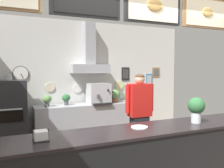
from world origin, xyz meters
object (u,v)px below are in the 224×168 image
potted_oregano (47,100)px  condiment_plate (139,127)px  espresso_machine (99,94)px  napkin_holder (41,136)px  potted_sage (128,96)px  basil_vase (196,108)px  potted_thyme (115,95)px  shop_worker (139,116)px  pizza_oven (9,119)px  potted_rosemary (66,98)px

potted_oregano → condiment_plate: 2.66m
espresso_machine → napkin_holder: (-1.57, -2.60, -0.09)m
potted_sage → basil_vase: basil_vase is taller
potted_thyme → potted_oregano: bearing=-178.1°
espresso_machine → potted_sage: size_ratio=2.23×
potted_thyme → basil_vase: bearing=-92.2°
napkin_holder → basil_vase: (1.90, -0.05, 0.14)m
shop_worker → potted_sage: 1.44m
pizza_oven → potted_thyme: (2.29, 0.20, 0.34)m
espresso_machine → potted_sage: 0.76m
potted_rosemary → condiment_plate: (0.27, -2.63, -0.04)m
potted_oregano → condiment_plate: size_ratio=1.23×
basil_vase → condiment_plate: bearing=174.2°
shop_worker → pizza_oven: bearing=-28.6°
condiment_plate → potted_oregano: bearing=104.8°
potted_oregano → condiment_plate: potted_oregano is taller
potted_rosemary → basil_vase: (1.06, -2.71, 0.13)m
shop_worker → condiment_plate: bearing=60.3°
potted_sage → condiment_plate: potted_sage is taller
pizza_oven → basil_vase: (2.19, -2.50, 0.45)m
napkin_holder → potted_rosemary: bearing=72.3°
shop_worker → basil_vase: bearing=93.9°
potted_rosemary → pizza_oven: bearing=-169.5°
basil_vase → espresso_machine: bearing=97.2°
shop_worker → potted_rosemary: shop_worker is taller
pizza_oven → shop_worker: size_ratio=0.99×
shop_worker → espresso_machine: (-0.27, 1.35, 0.28)m
espresso_machine → potted_rosemary: (-0.72, 0.06, -0.08)m
pizza_oven → espresso_machine: pizza_oven is taller
shop_worker → napkin_holder: 2.23m
potted_thyme → potted_sage: bearing=-11.4°
pizza_oven → potted_sage: (2.61, 0.14, 0.30)m
potted_thyme → condiment_plate: bearing=-108.7°
shop_worker → espresso_machine: bearing=-77.7°
potted_rosemary → potted_thyme: (1.16, -0.01, 0.02)m
shop_worker → potted_sage: size_ratio=7.27×
pizza_oven → potted_rosemary: bearing=10.5°
potted_oregano → potted_sage: (1.89, -0.01, -0.02)m
pizza_oven → condiment_plate: bearing=-60.0°
shop_worker → basil_vase: size_ratio=4.92×
potted_oregano → pizza_oven: bearing=-168.1°
condiment_plate → potted_thyme: bearing=71.3°
shop_worker → basil_vase: 1.34m
potted_oregano → napkin_holder: 2.64m
shop_worker → espresso_machine: shop_worker is taller
potted_rosemary → napkin_holder: 2.79m
shop_worker → potted_thyme: 1.43m
potted_oregano → potted_rosemary: (0.41, 0.06, -0.00)m
shop_worker → potted_sage: shop_worker is taller
condiment_plate → basil_vase: size_ratio=0.60×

